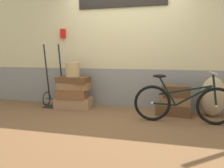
% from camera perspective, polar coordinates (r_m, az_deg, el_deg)
% --- Properties ---
extents(ground, '(9.65, 5.20, 0.06)m').
position_cam_1_polar(ground, '(3.91, 1.53, -9.25)').
color(ground, brown).
extents(station_building, '(7.65, 0.74, 2.51)m').
position_cam_1_polar(station_building, '(4.57, 4.04, 9.64)').
color(station_building, gray).
rests_on(station_building, ground).
extents(suitcase_0, '(0.78, 0.47, 0.22)m').
position_cam_1_polar(suitcase_0, '(4.58, -10.39, -5.01)').
color(suitcase_0, '#9E754C').
rests_on(suitcase_0, ground).
extents(suitcase_1, '(0.64, 0.43, 0.19)m').
position_cam_1_polar(suitcase_1, '(4.51, -10.70, -2.56)').
color(suitcase_1, brown).
rests_on(suitcase_1, suitcase_0).
extents(suitcase_2, '(0.68, 0.45, 0.14)m').
position_cam_1_polar(suitcase_2, '(4.46, -10.12, -0.50)').
color(suitcase_2, olive).
rests_on(suitcase_2, suitcase_1).
extents(suitcase_3, '(0.66, 0.41, 0.12)m').
position_cam_1_polar(suitcase_3, '(4.46, -10.45, 1.18)').
color(suitcase_3, brown).
rests_on(suitcase_3, suitcase_2).
extents(suitcase_4, '(0.67, 0.46, 0.19)m').
position_cam_1_polar(suitcase_4, '(4.18, 16.33, -6.62)').
color(suitcase_4, brown).
rests_on(suitcase_4, ground).
extents(suitcase_5, '(0.52, 0.34, 0.16)m').
position_cam_1_polar(suitcase_5, '(4.13, 16.76, -4.33)').
color(suitcase_5, olive).
rests_on(suitcase_5, suitcase_4).
extents(suitcase_6, '(0.51, 0.34, 0.21)m').
position_cam_1_polar(suitcase_6, '(4.08, 16.88, -1.84)').
color(suitcase_6, brown).
rests_on(suitcase_6, suitcase_5).
extents(wicker_basket, '(0.29, 0.29, 0.29)m').
position_cam_1_polar(wicker_basket, '(4.45, -10.67, 3.85)').
color(wicker_basket, tan).
rests_on(wicker_basket, suitcase_3).
extents(luggage_trolley, '(0.43, 0.38, 1.35)m').
position_cam_1_polar(luggage_trolley, '(4.75, -15.44, -2.36)').
color(luggage_trolley, black).
rests_on(luggage_trolley, ground).
extents(burlap_sack, '(0.44, 0.37, 0.73)m').
position_cam_1_polar(burlap_sack, '(4.26, 25.74, -3.13)').
color(burlap_sack, tan).
rests_on(burlap_sack, ground).
extents(bicycle, '(1.63, 0.46, 0.85)m').
position_cam_1_polar(bicycle, '(3.67, 18.71, -4.93)').
color(bicycle, black).
rests_on(bicycle, ground).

